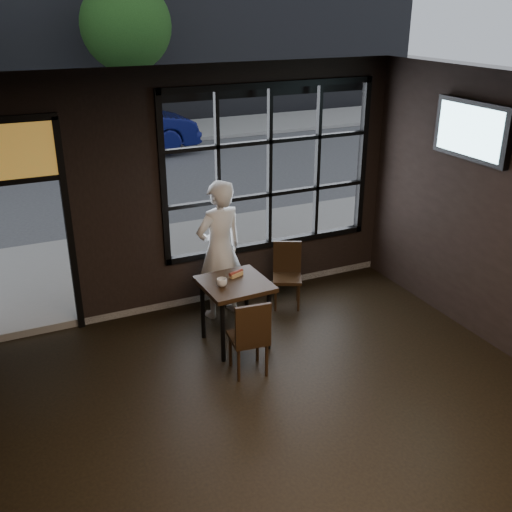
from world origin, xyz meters
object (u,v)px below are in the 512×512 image
chair_near (248,335)px  man (220,250)px  cafe_table (235,313)px  navy_car (117,127)px

chair_near → man: bearing=-92.8°
man → cafe_table: bearing=68.6°
cafe_table → man: size_ratio=0.45×
man → navy_car: bearing=-107.4°
cafe_table → navy_car: 10.24m
cafe_table → chair_near: 0.63m
cafe_table → man: (0.12, 0.78, 0.51)m
navy_car → chair_near: bearing=172.4°
cafe_table → navy_car: navy_car is taller
chair_near → navy_car: bearing=-88.9°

